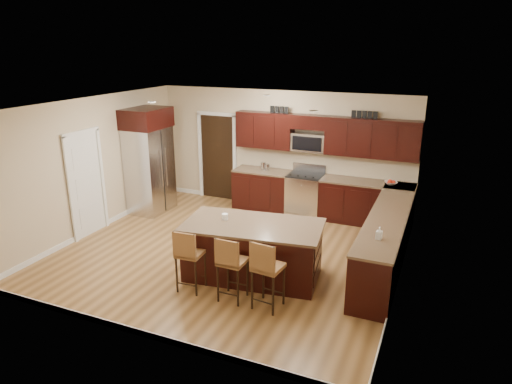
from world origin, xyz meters
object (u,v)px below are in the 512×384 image
at_px(island, 253,252).
at_px(stool_mid, 231,262).
at_px(range, 305,194).
at_px(refrigerator, 149,160).
at_px(stool_left, 188,254).
at_px(stool_right, 266,267).

distance_m(island, stool_mid, 0.87).
bearing_deg(island, range, 83.50).
relative_size(island, refrigerator, 1.00).
bearing_deg(stool_left, stool_mid, -3.27).
bearing_deg(stool_mid, stool_left, -179.50).
xyz_separation_m(island, refrigerator, (-3.37, 1.94, 0.77)).
bearing_deg(range, refrigerator, -160.80).
height_order(stool_right, refrigerator, refrigerator).
height_order(range, stool_mid, range).
bearing_deg(stool_right, island, 130.58).
relative_size(stool_mid, refrigerator, 0.44).
relative_size(range, island, 0.47).
height_order(range, island, range).
bearing_deg(range, island, -88.72).
relative_size(island, stool_right, 2.22).
height_order(range, refrigerator, refrigerator).
xyz_separation_m(stool_mid, refrigerator, (-3.38, 2.78, 0.56)).
bearing_deg(refrigerator, stool_mid, -39.50).
xyz_separation_m(stool_right, refrigerator, (-3.94, 2.79, 0.54)).
bearing_deg(stool_mid, island, 91.14).
height_order(island, stool_mid, stool_mid).
distance_m(stool_left, refrigerator, 3.89).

